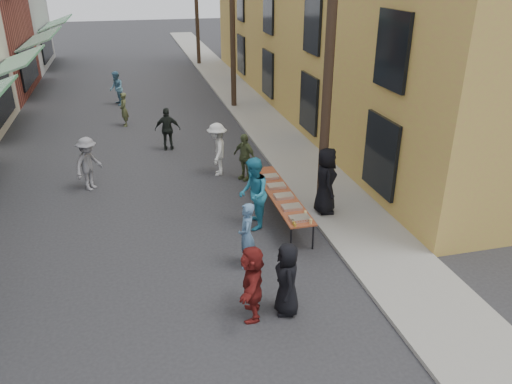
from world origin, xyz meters
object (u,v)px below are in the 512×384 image
utility_pole_near (329,53)px  catering_tray_sausage (300,218)px  serving_table (280,194)px  guest_front_a (287,279)px  utility_pole_mid (232,12)px  server (326,181)px  guest_front_c (253,194)px

utility_pole_near → catering_tray_sausage: (-1.21, -1.65, -3.71)m
serving_table → guest_front_a: guest_front_a is taller
serving_table → utility_pole_near: bearing=0.2°
utility_pole_mid → server: size_ratio=4.70×
catering_tray_sausage → utility_pole_mid: bearing=84.9°
server → utility_pole_mid: bearing=10.5°
utility_pole_near → guest_front_a: 5.98m
utility_pole_near → catering_tray_sausage: size_ratio=18.00×
catering_tray_sausage → guest_front_c: guest_front_c is taller
utility_pole_near → server: utility_pole_near is taller
server → guest_front_a: bearing=159.2°
catering_tray_sausage → utility_pole_near: bearing=53.7°
utility_pole_mid → guest_front_a: size_ratio=5.67×
utility_pole_near → serving_table: 3.98m
serving_table → catering_tray_sausage: catering_tray_sausage is taller
utility_pole_mid → catering_tray_sausage: utility_pole_mid is taller
serving_table → catering_tray_sausage: bearing=-90.0°
server → guest_front_c: bearing=106.1°
guest_front_c → server: 2.14m
catering_tray_sausage → serving_table: bearing=90.0°
catering_tray_sausage → guest_front_a: 2.67m
guest_front_a → guest_front_c: 3.72m
guest_front_a → server: size_ratio=0.83×
utility_pole_near → guest_front_c: (-2.08, -0.38, -3.51)m
serving_table → guest_front_a: 4.23m
utility_pole_mid → guest_front_a: (-2.31, -16.09, -3.71)m
catering_tray_sausage → guest_front_a: (-1.10, -2.43, 0.00)m
serving_table → guest_front_c: size_ratio=2.02×
server → serving_table: bearing=93.1°
catering_tray_sausage → guest_front_c: 1.56m
utility_pole_near → catering_tray_sausage: bearing=-126.3°
utility_pole_mid → server: bearing=-89.8°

